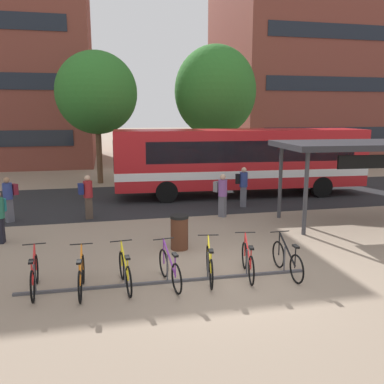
# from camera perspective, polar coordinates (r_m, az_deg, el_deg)

# --- Properties ---
(ground) EXTENTS (200.00, 200.00, 0.00)m
(ground) POSITION_cam_1_polar(r_m,az_deg,el_deg) (10.15, 4.55, -11.98)
(ground) COLOR gray
(bus_lane_asphalt) EXTENTS (80.00, 7.20, 0.01)m
(bus_lane_asphalt) POSITION_cam_1_polar(r_m,az_deg,el_deg) (19.07, -3.75, -0.88)
(bus_lane_asphalt) COLOR #232326
(bus_lane_asphalt) RESTS_ON ground
(city_bus) EXTENTS (12.14, 3.21, 3.20)m
(city_bus) POSITION_cam_1_polar(r_m,az_deg,el_deg) (19.64, 6.69, 4.66)
(city_bus) COLOR red
(city_bus) RESTS_ON ground
(bike_rack) EXTENTS (6.94, 0.18, 0.70)m
(bike_rack) POSITION_cam_1_polar(r_m,az_deg,el_deg) (9.79, -3.51, -12.28)
(bike_rack) COLOR #47474C
(bike_rack) RESTS_ON ground
(parked_bicycle_red_0) EXTENTS (0.52, 1.72, 0.99)m
(parked_bicycle_red_0) POSITION_cam_1_polar(r_m,az_deg,el_deg) (9.86, -21.50, -11.06)
(parked_bicycle_red_0) COLOR black
(parked_bicycle_red_0) RESTS_ON ground
(parked_bicycle_orange_1) EXTENTS (0.52, 1.72, 0.99)m
(parked_bicycle_orange_1) POSITION_cam_1_polar(r_m,az_deg,el_deg) (9.52, -15.45, -11.47)
(parked_bicycle_orange_1) COLOR black
(parked_bicycle_orange_1) RESTS_ON ground
(parked_bicycle_yellow_2) EXTENTS (0.52, 1.72, 0.99)m
(parked_bicycle_yellow_2) POSITION_cam_1_polar(r_m,az_deg,el_deg) (9.55, -9.48, -11.14)
(parked_bicycle_yellow_2) COLOR black
(parked_bicycle_yellow_2) RESTS_ON ground
(parked_bicycle_purple_3) EXTENTS (0.52, 1.71, 0.99)m
(parked_bicycle_purple_3) POSITION_cam_1_polar(r_m,az_deg,el_deg) (9.59, -3.17, -10.91)
(parked_bicycle_purple_3) COLOR black
(parked_bicycle_purple_3) RESTS_ON ground
(parked_bicycle_yellow_4) EXTENTS (0.52, 1.70, 0.99)m
(parked_bicycle_yellow_4) POSITION_cam_1_polar(r_m,az_deg,el_deg) (9.84, 2.51, -10.30)
(parked_bicycle_yellow_4) COLOR black
(parked_bicycle_yellow_4) RESTS_ON ground
(parked_bicycle_red_5) EXTENTS (0.53, 1.70, 0.99)m
(parked_bicycle_red_5) POSITION_cam_1_polar(r_m,az_deg,el_deg) (10.13, 7.93, -9.75)
(parked_bicycle_red_5) COLOR black
(parked_bicycle_red_5) RESTS_ON ground
(parked_bicycle_black_6) EXTENTS (0.52, 1.72, 0.99)m
(parked_bicycle_black_6) POSITION_cam_1_polar(r_m,az_deg,el_deg) (10.40, 13.37, -9.41)
(parked_bicycle_black_6) COLOR black
(parked_bicycle_black_6) RESTS_ON ground
(transit_shelter) EXTENTS (6.34, 3.37, 2.97)m
(transit_shelter) POSITION_cam_1_polar(r_m,az_deg,el_deg) (15.67, 23.47, 5.85)
(transit_shelter) COLOR #38383D
(transit_shelter) RESTS_ON ground
(commuter_grey_pack_0) EXTENTS (0.59, 0.59, 1.68)m
(commuter_grey_pack_0) POSITION_cam_1_polar(r_m,az_deg,el_deg) (15.53, 4.26, -0.06)
(commuter_grey_pack_0) COLOR #565660
(commuter_grey_pack_0) RESTS_ON ground
(commuter_black_pack_1) EXTENTS (0.59, 0.45, 1.72)m
(commuter_black_pack_1) POSITION_cam_1_polar(r_m,az_deg,el_deg) (17.26, 7.22, 1.11)
(commuter_black_pack_1) COLOR #565660
(commuter_black_pack_1) RESTS_ON ground
(commuter_maroon_pack_2) EXTENTS (0.60, 0.57, 1.69)m
(commuter_maroon_pack_2) POSITION_cam_1_polar(r_m,az_deg,el_deg) (16.20, -24.58, -0.55)
(commuter_maroon_pack_2) COLOR #565660
(commuter_maroon_pack_2) RESTS_ON ground
(commuter_navy_pack_3) EXTENTS (0.57, 0.41, 1.69)m
(commuter_navy_pack_3) POSITION_cam_1_polar(r_m,az_deg,el_deg) (15.65, -14.68, -0.28)
(commuter_navy_pack_3) COLOR #47382D
(commuter_navy_pack_3) RESTS_ON ground
(trash_bin) EXTENTS (0.55, 0.55, 1.03)m
(trash_bin) POSITION_cam_1_polar(r_m,az_deg,el_deg) (11.93, -1.80, -5.72)
(trash_bin) COLOR #4C2819
(trash_bin) RESTS_ON ground
(street_tree_0) EXTENTS (4.94, 4.94, 8.01)m
(street_tree_0) POSITION_cam_1_polar(r_m,az_deg,el_deg) (25.16, 3.31, 14.08)
(street_tree_0) COLOR brown
(street_tree_0) RESTS_ON ground
(street_tree_1) EXTENTS (4.48, 4.48, 7.33)m
(street_tree_1) POSITION_cam_1_polar(r_m,az_deg,el_deg) (23.43, -13.41, 13.52)
(street_tree_1) COLOR brown
(street_tree_1) RESTS_ON ground
(building_right_wing) EXTENTS (19.28, 12.95, 23.15)m
(building_right_wing) POSITION_cam_1_polar(r_m,az_deg,el_deg) (41.57, 18.69, 21.17)
(building_right_wing) COLOR brown
(building_right_wing) RESTS_ON ground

